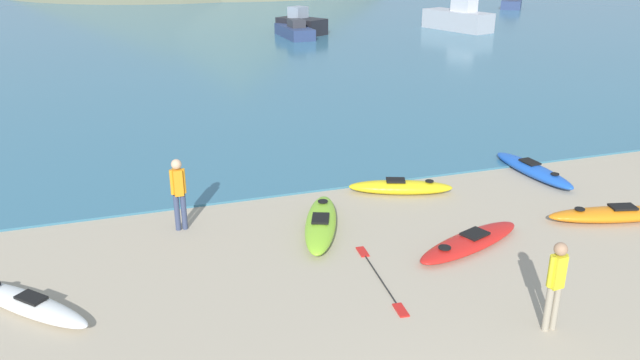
{
  "coord_description": "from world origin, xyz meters",
  "views": [
    {
      "loc": [
        -3.84,
        -4.2,
        6.35
      ],
      "look_at": [
        0.92,
        10.09,
        0.5
      ],
      "focal_mm": 35.0,
      "sensor_mm": 36.0,
      "label": 1
    }
  ],
  "objects_px": {
    "kayak_on_sand_4": "(321,223)",
    "moored_boat_4": "(295,31)",
    "kayak_on_sand_1": "(615,214)",
    "kayak_on_sand_5": "(533,170)",
    "person_near_foreground": "(556,281)",
    "moored_boat_3": "(301,24)",
    "kayak_on_sand_2": "(27,303)",
    "loose_paddle": "(380,278)",
    "moored_boat_0": "(458,19)",
    "moored_boat_2": "(511,4)",
    "person_near_waterline": "(179,190)",
    "kayak_on_sand_0": "(470,242)",
    "kayak_on_sand_3": "(400,187)"
  },
  "relations": [
    {
      "from": "person_near_foreground",
      "to": "moored_boat_4",
      "type": "height_order",
      "value": "person_near_foreground"
    },
    {
      "from": "moored_boat_0",
      "to": "kayak_on_sand_5",
      "type": "bearing_deg",
      "value": -116.02
    },
    {
      "from": "kayak_on_sand_1",
      "to": "moored_boat_4",
      "type": "height_order",
      "value": "moored_boat_4"
    },
    {
      "from": "kayak_on_sand_1",
      "to": "person_near_foreground",
      "type": "distance_m",
      "value": 5.5
    },
    {
      "from": "kayak_on_sand_4",
      "to": "moored_boat_0",
      "type": "xyz_separation_m",
      "value": [
        20.14,
        28.61,
        0.69
      ]
    },
    {
      "from": "kayak_on_sand_5",
      "to": "moored_boat_3",
      "type": "distance_m",
      "value": 28.97
    },
    {
      "from": "kayak_on_sand_4",
      "to": "moored_boat_0",
      "type": "bearing_deg",
      "value": 54.86
    },
    {
      "from": "kayak_on_sand_4",
      "to": "moored_boat_2",
      "type": "distance_m",
      "value": 51.89
    },
    {
      "from": "kayak_on_sand_3",
      "to": "person_near_foreground",
      "type": "height_order",
      "value": "person_near_foreground"
    },
    {
      "from": "kayak_on_sand_4",
      "to": "loose_paddle",
      "type": "distance_m",
      "value": 2.53
    },
    {
      "from": "kayak_on_sand_3",
      "to": "person_near_waterline",
      "type": "xyz_separation_m",
      "value": [
        -5.79,
        -0.38,
        0.81
      ]
    },
    {
      "from": "kayak_on_sand_3",
      "to": "moored_boat_2",
      "type": "xyz_separation_m",
      "value": [
        29.99,
        38.81,
        0.35
      ]
    },
    {
      "from": "kayak_on_sand_2",
      "to": "moored_boat_0",
      "type": "relative_size",
      "value": 0.46
    },
    {
      "from": "kayak_on_sand_3",
      "to": "moored_boat_3",
      "type": "height_order",
      "value": "moored_boat_3"
    },
    {
      "from": "kayak_on_sand_4",
      "to": "person_near_waterline",
      "type": "bearing_deg",
      "value": 160.58
    },
    {
      "from": "kayak_on_sand_0",
      "to": "moored_boat_2",
      "type": "xyz_separation_m",
      "value": [
        29.88,
        42.11,
        0.4
      ]
    },
    {
      "from": "moored_boat_2",
      "to": "moored_boat_4",
      "type": "relative_size",
      "value": 0.79
    },
    {
      "from": "kayak_on_sand_3",
      "to": "moored_boat_4",
      "type": "height_order",
      "value": "moored_boat_4"
    },
    {
      "from": "kayak_on_sand_3",
      "to": "kayak_on_sand_5",
      "type": "relative_size",
      "value": 0.87
    },
    {
      "from": "person_near_foreground",
      "to": "kayak_on_sand_2",
      "type": "bearing_deg",
      "value": 158.0
    },
    {
      "from": "moored_boat_2",
      "to": "moored_boat_4",
      "type": "bearing_deg",
      "value": -155.55
    },
    {
      "from": "loose_paddle",
      "to": "person_near_foreground",
      "type": "bearing_deg",
      "value": -49.92
    },
    {
      "from": "kayak_on_sand_4",
      "to": "moored_boat_4",
      "type": "bearing_deg",
      "value": 74.91
    },
    {
      "from": "kayak_on_sand_4",
      "to": "moored_boat_4",
      "type": "relative_size",
      "value": 0.71
    },
    {
      "from": "kayak_on_sand_1",
      "to": "loose_paddle",
      "type": "xyz_separation_m",
      "value": [
        -6.46,
        -0.76,
        -0.15
      ]
    },
    {
      "from": "kayak_on_sand_5",
      "to": "moored_boat_3",
      "type": "xyz_separation_m",
      "value": [
        1.81,
        28.9,
        0.53
      ]
    },
    {
      "from": "kayak_on_sand_2",
      "to": "loose_paddle",
      "type": "height_order",
      "value": "kayak_on_sand_2"
    },
    {
      "from": "kayak_on_sand_4",
      "to": "person_near_foreground",
      "type": "xyz_separation_m",
      "value": [
        2.51,
        -4.99,
        0.78
      ]
    },
    {
      "from": "moored_boat_0",
      "to": "moored_boat_3",
      "type": "distance_m",
      "value": 11.56
    },
    {
      "from": "kayak_on_sand_5",
      "to": "moored_boat_4",
      "type": "bearing_deg",
      "value": 88.12
    },
    {
      "from": "kayak_on_sand_1",
      "to": "kayak_on_sand_3",
      "type": "bearing_deg",
      "value": 142.36
    },
    {
      "from": "kayak_on_sand_5",
      "to": "moored_boat_3",
      "type": "relative_size",
      "value": 0.84
    },
    {
      "from": "kayak_on_sand_3",
      "to": "moored_boat_2",
      "type": "bearing_deg",
      "value": 52.3
    },
    {
      "from": "kayak_on_sand_2",
      "to": "person_near_waterline",
      "type": "distance_m",
      "value": 4.1
    },
    {
      "from": "moored_boat_3",
      "to": "kayak_on_sand_0",
      "type": "bearing_deg",
      "value": -100.32
    },
    {
      "from": "kayak_on_sand_0",
      "to": "moored_boat_4",
      "type": "height_order",
      "value": "moored_boat_4"
    },
    {
      "from": "kayak_on_sand_0",
      "to": "moored_boat_0",
      "type": "height_order",
      "value": "moored_boat_0"
    },
    {
      "from": "kayak_on_sand_0",
      "to": "kayak_on_sand_3",
      "type": "bearing_deg",
      "value": 92.01
    },
    {
      "from": "moored_boat_2",
      "to": "person_near_waterline",
      "type": "bearing_deg",
      "value": -132.4
    },
    {
      "from": "kayak_on_sand_1",
      "to": "person_near_foreground",
      "type": "height_order",
      "value": "person_near_foreground"
    },
    {
      "from": "person_near_foreground",
      "to": "moored_boat_0",
      "type": "bearing_deg",
      "value": 62.32
    },
    {
      "from": "kayak_on_sand_0",
      "to": "kayak_on_sand_1",
      "type": "distance_m",
      "value": 4.04
    },
    {
      "from": "kayak_on_sand_0",
      "to": "kayak_on_sand_5",
      "type": "height_order",
      "value": "kayak_on_sand_5"
    },
    {
      "from": "kayak_on_sand_5",
      "to": "loose_paddle",
      "type": "distance_m",
      "value": 7.62
    },
    {
      "from": "kayak_on_sand_1",
      "to": "moored_boat_4",
      "type": "xyz_separation_m",
      "value": [
        0.93,
        30.68,
        0.32
      ]
    },
    {
      "from": "kayak_on_sand_4",
      "to": "moored_boat_4",
      "type": "distance_m",
      "value": 29.98
    },
    {
      "from": "kayak_on_sand_1",
      "to": "kayak_on_sand_2",
      "type": "distance_m",
      "value": 13.02
    },
    {
      "from": "kayak_on_sand_1",
      "to": "moored_boat_4",
      "type": "relative_size",
      "value": 0.75
    },
    {
      "from": "moored_boat_3",
      "to": "loose_paddle",
      "type": "distance_m",
      "value": 33.94
    },
    {
      "from": "kayak_on_sand_1",
      "to": "kayak_on_sand_5",
      "type": "bearing_deg",
      "value": 89.53
    }
  ]
}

